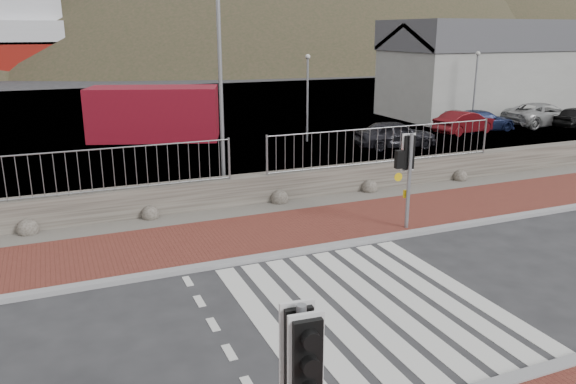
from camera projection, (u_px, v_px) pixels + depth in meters
name	position (u px, v px, depth m)	size (l,w,h in m)	color
ground	(369.00, 306.00, 10.92)	(220.00, 220.00, 0.00)	#28282B
sidewalk_far	(282.00, 231.00, 14.89)	(40.00, 3.00, 0.08)	brown
kerb_far	(305.00, 251.00, 13.56)	(40.00, 0.25, 0.12)	gray
zebra_crossing	(369.00, 306.00, 10.92)	(4.62, 5.60, 0.01)	silver
gravel_strip	(256.00, 210.00, 16.66)	(40.00, 1.50, 0.06)	#59544C
stone_wall	(247.00, 190.00, 17.26)	(40.00, 0.60, 0.90)	#49443C
railing	(248.00, 147.00, 16.74)	(18.07, 0.07, 1.22)	gray
quay	(142.00, 115.00, 35.62)	(120.00, 40.00, 0.50)	#4C4C4F
water	(95.00, 76.00, 66.60)	(220.00, 50.00, 0.05)	#3F4C54
harbor_building	(483.00, 68.00, 35.21)	(12.20, 6.20, 5.80)	#9E9E99
hills_backdrop	(136.00, 199.00, 97.63)	(254.00, 90.00, 100.00)	#2D301D
traffic_signal_near	(301.00, 369.00, 5.66)	(0.39, 0.25, 2.59)	gray
traffic_signal_far	(409.00, 161.00, 14.57)	(0.63, 0.25, 2.64)	gray
streetlight	(224.00, 71.00, 16.80)	(1.46, 0.62, 7.12)	gray
shipping_container	(154.00, 113.00, 27.42)	(6.13, 2.55, 2.55)	maroon
car_a	(395.00, 134.00, 25.57)	(1.48, 3.68, 1.25)	black
car_b	(465.00, 122.00, 29.18)	(1.24, 3.55, 1.17)	#550C10
car_c	(481.00, 120.00, 29.99)	(1.54, 3.79, 1.10)	#141D41
car_d	(543.00, 114.00, 31.53)	(2.14, 4.63, 1.29)	#9C9C9C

